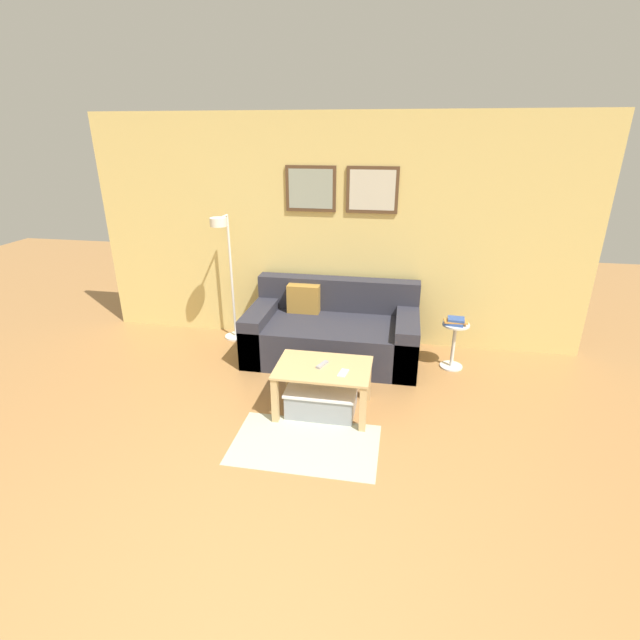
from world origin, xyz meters
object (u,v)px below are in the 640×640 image
(coffee_table, at_px, (323,376))
(side_table, at_px, (454,342))
(book_stack, at_px, (455,321))
(storage_bin, at_px, (322,398))
(couch, at_px, (333,333))
(cell_phone, at_px, (343,373))
(remote_control, at_px, (322,365))
(floor_lamp, at_px, (226,265))

(coffee_table, relative_size, side_table, 1.66)
(book_stack, bearing_deg, storage_bin, -138.74)
(couch, xyz_separation_m, cell_phone, (0.27, -1.20, 0.16))
(coffee_table, bearing_deg, cell_phone, -25.65)
(remote_control, xyz_separation_m, cell_phone, (0.20, -0.11, -0.01))
(coffee_table, xyz_separation_m, storage_bin, (-0.01, -0.01, -0.23))
(couch, xyz_separation_m, remote_control, (0.08, -1.09, 0.17))
(coffee_table, relative_size, storage_bin, 1.34)
(book_stack, bearing_deg, floor_lamp, 175.28)
(couch, distance_m, remote_control, 1.11)
(coffee_table, relative_size, remote_control, 5.53)
(storage_bin, distance_m, book_stack, 1.65)
(floor_lamp, bearing_deg, coffee_table, -43.28)
(floor_lamp, relative_size, book_stack, 6.16)
(side_table, height_order, remote_control, side_table)
(floor_lamp, bearing_deg, cell_phone, -41.51)
(coffee_table, height_order, book_stack, book_stack)
(couch, distance_m, book_stack, 1.31)
(book_stack, xyz_separation_m, cell_phone, (-1.01, -1.14, -0.09))
(remote_control, bearing_deg, floor_lamp, 160.03)
(cell_phone, bearing_deg, side_table, 58.28)
(storage_bin, relative_size, remote_control, 4.13)
(floor_lamp, bearing_deg, couch, -6.73)
(storage_bin, relative_size, floor_lamp, 0.41)
(coffee_table, bearing_deg, storage_bin, -139.86)
(side_table, bearing_deg, remote_control, -139.43)
(storage_bin, bearing_deg, side_table, 41.34)
(storage_bin, bearing_deg, cell_phone, -22.39)
(book_stack, bearing_deg, coffee_table, -138.74)
(storage_bin, height_order, side_table, side_table)
(floor_lamp, height_order, book_stack, floor_lamp)
(couch, height_order, remote_control, couch)
(couch, height_order, side_table, couch)
(floor_lamp, xyz_separation_m, side_table, (2.54, -0.19, -0.65))
(couch, relative_size, remote_control, 12.26)
(storage_bin, distance_m, side_table, 1.63)
(storage_bin, relative_size, side_table, 1.24)
(side_table, relative_size, remote_control, 3.33)
(couch, bearing_deg, coffee_table, -85.45)
(couch, bearing_deg, floor_lamp, 173.27)
(book_stack, bearing_deg, side_table, 47.34)
(floor_lamp, xyz_separation_m, book_stack, (2.53, -0.21, -0.42))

